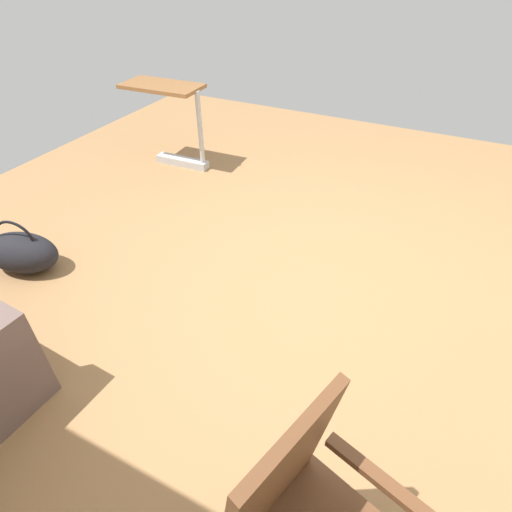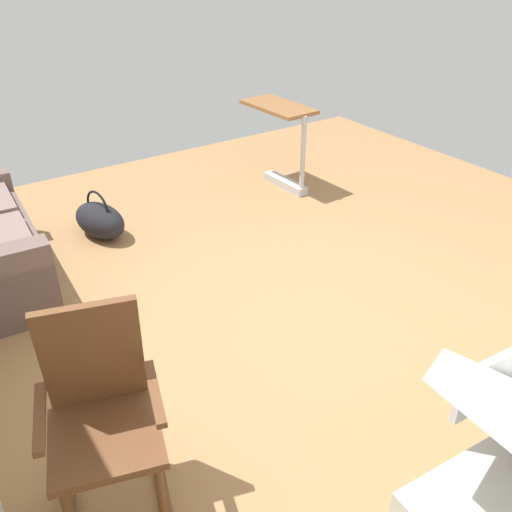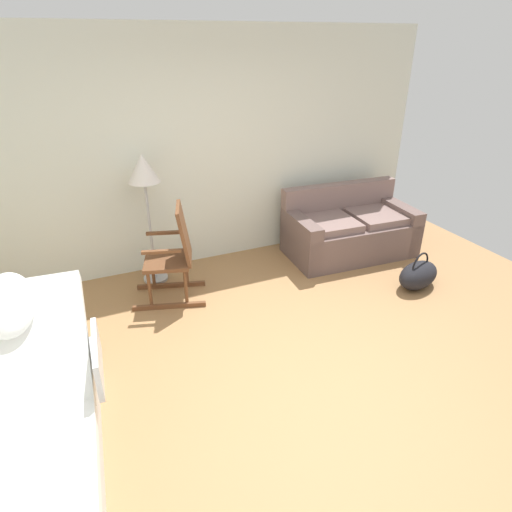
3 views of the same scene
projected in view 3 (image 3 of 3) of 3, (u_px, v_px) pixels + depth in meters
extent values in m
plane|color=#9E7247|center=(302.00, 374.00, 3.67)|extent=(6.91, 6.91, 0.00)
cube|color=silver|center=(205.00, 152.00, 5.08)|extent=(5.73, 0.10, 2.70)
cube|color=silver|center=(26.00, 464.00, 2.71)|extent=(1.01, 1.99, 0.35)
cube|color=white|center=(5.00, 508.00, 2.20)|extent=(0.99, 1.22, 0.14)
cube|color=white|center=(14.00, 349.00, 2.87)|extent=(0.97, 0.90, 0.68)
ellipsoid|color=white|center=(8.00, 305.00, 2.89)|extent=(0.37, 0.49, 0.40)
cube|color=silver|center=(97.00, 358.00, 2.91)|extent=(0.07, 0.56, 0.28)
cylinder|color=black|center=(89.00, 380.00, 3.54)|extent=(0.10, 0.10, 0.10)
cube|color=#68534F|center=(350.00, 238.00, 5.63)|extent=(1.65, 0.94, 0.45)
cube|color=#7F6660|center=(328.00, 224.00, 5.36)|extent=(0.71, 0.68, 0.10)
cube|color=#7F6660|center=(378.00, 216.00, 5.59)|extent=(0.71, 0.68, 0.10)
cube|color=#7F6660|center=(339.00, 198.00, 5.73)|extent=(1.61, 0.25, 0.40)
cube|color=#68534F|center=(300.00, 241.00, 5.37)|extent=(0.23, 0.86, 0.60)
cube|color=#68534F|center=(396.00, 225.00, 5.82)|extent=(0.23, 0.86, 0.60)
cube|color=brown|center=(171.00, 285.00, 4.95)|extent=(0.74, 0.26, 0.05)
cube|color=brown|center=(169.00, 306.00, 4.56)|extent=(0.74, 0.26, 0.05)
cylinder|color=brown|center=(149.00, 288.00, 4.46)|extent=(0.04, 0.04, 0.40)
cylinder|color=brown|center=(153.00, 270.00, 4.80)|extent=(0.04, 0.04, 0.40)
cylinder|color=brown|center=(186.00, 285.00, 4.50)|extent=(0.04, 0.04, 0.40)
cylinder|color=brown|center=(186.00, 268.00, 4.84)|extent=(0.04, 0.04, 0.40)
cube|color=brown|center=(167.00, 261.00, 4.56)|extent=(0.58, 0.59, 0.04)
cube|color=brown|center=(184.00, 234.00, 4.45)|extent=(0.24, 0.45, 0.60)
cube|color=brown|center=(161.00, 252.00, 4.26)|extent=(0.38, 0.15, 0.03)
cube|color=brown|center=(164.00, 233.00, 4.67)|extent=(0.38, 0.15, 0.03)
cylinder|color=#B2B5BA|center=(156.00, 278.00, 5.12)|extent=(0.28, 0.28, 0.03)
cylinder|color=#B2B5BA|center=(150.00, 232.00, 4.85)|extent=(0.03, 0.03, 1.15)
cone|color=silver|center=(143.00, 168.00, 4.52)|extent=(0.34, 0.34, 0.30)
ellipsoid|color=black|center=(418.00, 275.00, 4.90)|extent=(0.62, 0.46, 0.30)
torus|color=black|center=(420.00, 265.00, 4.84)|extent=(0.29, 0.10, 0.30)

